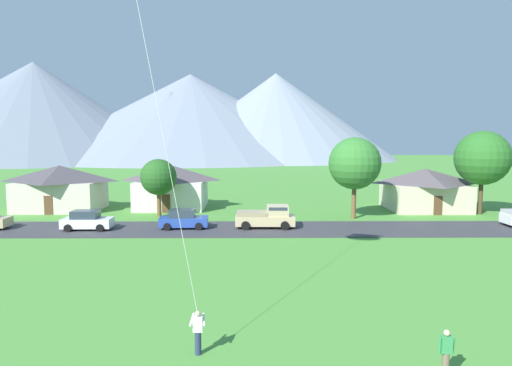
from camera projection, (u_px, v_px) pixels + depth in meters
The scene contains 15 objects.
road_strip at pixel (276, 229), 40.10m from camera, with size 160.00×6.95×0.08m, color #38383D.
mountain_west_ridge at pixel (276, 116), 170.66m from camera, with size 88.46×88.46×31.68m, color gray.
mountain_far_west_ridge at pixel (170, 126), 162.20m from camera, with size 85.16×85.16×24.24m, color gray.
mountain_far_east_ridge at pixel (191, 116), 176.78m from camera, with size 121.12×121.12×32.17m, color gray.
mountain_central_ridge at pixel (35, 111), 164.48m from camera, with size 106.43×106.43×34.87m, color slate.
house_leftmost at pixel (60, 187), 50.45m from camera, with size 9.37×6.63×4.98m.
house_left_center at pixel (171, 186), 52.01m from camera, with size 8.13×7.46×4.91m.
house_right_center at pixel (425, 188), 51.01m from camera, with size 8.69×8.22×4.56m.
tree_near_left at pixel (355, 164), 44.96m from camera, with size 5.14×5.14×8.07m.
tree_left_of_center at pixel (159, 177), 46.29m from camera, with size 3.67×3.67×5.88m.
tree_center at pixel (482, 158), 47.51m from camera, with size 5.64×5.64×8.74m.
parked_car_white_west_end at pixel (87, 221), 39.56m from camera, with size 4.23×2.13×1.68m.
parked_car_blue_mid_west at pixel (183, 219), 40.15m from camera, with size 4.28×2.24×1.68m.
pickup_truck_sand_east_side at pixel (267, 217), 40.39m from camera, with size 5.23×2.38×1.99m.
watcher_person at pixel (446, 353), 15.27m from camera, with size 0.56×0.24×1.68m.
Camera 1 is at (-2.03, -8.32, 8.05)m, focal length 32.09 mm.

